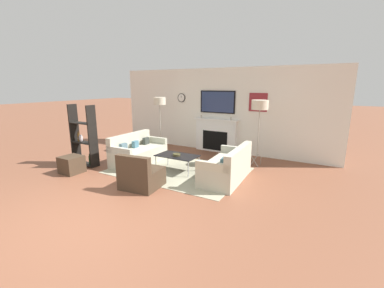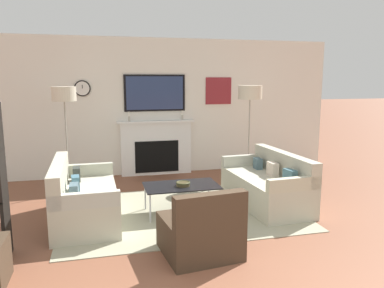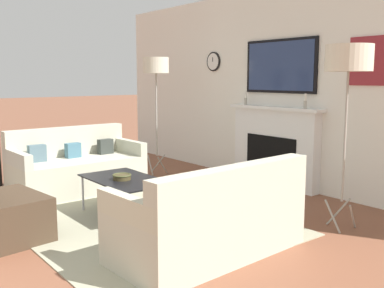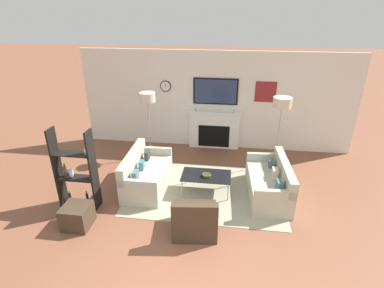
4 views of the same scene
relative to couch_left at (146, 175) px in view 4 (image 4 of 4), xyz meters
name	(u,v)px [view 4 (image 4 of 4)]	position (x,y,z in m)	size (l,w,h in m)	color
fireplace_wall	(215,105)	(1.36, 2.40, 0.94)	(7.48, 0.28, 2.70)	white
area_rug	(206,190)	(1.36, 0.00, -0.29)	(3.32, 2.31, 0.01)	#A09D82
couch_left	(146,175)	(0.00, 0.00, 0.00)	(0.85, 1.64, 0.82)	#BAB7A0
couch_right	(270,184)	(2.71, 0.00, 0.00)	(0.87, 1.68, 0.80)	#BAB7A0
armchair	(195,220)	(1.29, -1.35, -0.03)	(0.86, 0.83, 0.77)	#423123
coffee_table	(206,176)	(1.36, -0.04, 0.10)	(1.05, 0.62, 0.42)	black
decorative_bowl	(207,175)	(1.37, -0.09, 0.16)	(0.20, 0.20, 0.06)	#453C21
floor_lamp_left	(148,98)	(-0.28, 1.45, 1.34)	(0.39, 0.39, 1.79)	#9E998E
floor_lamp_right	(282,103)	(3.00, 1.45, 1.34)	(0.44, 0.44, 1.79)	#9E998E
shelf_unit	(76,172)	(-1.12, -0.87, 0.49)	(0.78, 0.28, 1.66)	black
ottoman	(77,216)	(-0.87, -1.48, -0.08)	(0.48, 0.48, 0.43)	#423123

